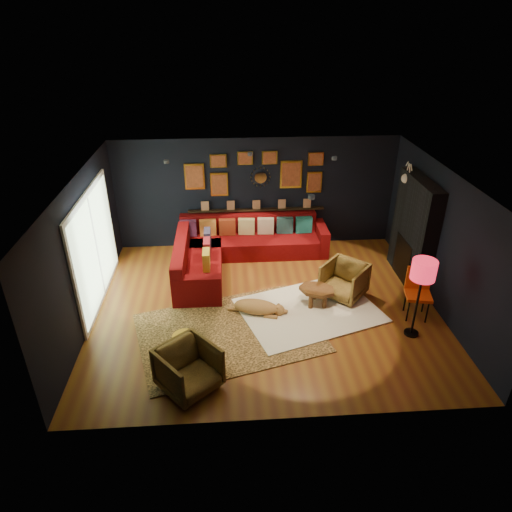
{
  "coord_description": "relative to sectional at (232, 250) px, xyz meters",
  "views": [
    {
      "loc": [
        -0.7,
        -7.27,
        5.08
      ],
      "look_at": [
        -0.17,
        0.3,
        0.97
      ],
      "focal_mm": 32.0,
      "sensor_mm": 36.0,
      "label": 1
    }
  ],
  "objects": [
    {
      "name": "floor_lamp",
      "position": [
        3.11,
        -2.82,
        0.92
      ],
      "size": [
        0.41,
        0.41,
        1.49
      ],
      "color": "black",
      "rests_on": "ground"
    },
    {
      "name": "armchair_right",
      "position": [
        2.18,
        -1.53,
        0.07
      ],
      "size": [
        1.05,
        1.05,
        0.79
      ],
      "primitive_type": "imported",
      "rotation": [
        0.0,
        0.0,
        -0.73
      ],
      "color": "#BB903B",
      "rests_on": "ground"
    },
    {
      "name": "coffee_table",
      "position": [
        1.59,
        -1.81,
        -0.01
      ],
      "size": [
        0.86,
        0.78,
        0.35
      ],
      "rotation": [
        0.0,
        0.0,
        -0.43
      ],
      "color": "brown",
      "rests_on": "shag_rug"
    },
    {
      "name": "shag_rug",
      "position": [
        1.42,
        -2.01,
        -0.31
      ],
      "size": [
        2.95,
        2.52,
        0.03
      ],
      "primitive_type": "cube",
      "rotation": [
        0.0,
        0.0,
        0.33
      ],
      "color": "white",
      "rests_on": "ground"
    },
    {
      "name": "fireplace",
      "position": [
        3.71,
        -0.91,
        0.7
      ],
      "size": [
        0.31,
        1.6,
        2.2
      ],
      "color": "black",
      "rests_on": "ground"
    },
    {
      "name": "armchair_left",
      "position": [
        -0.73,
        -3.86,
        0.08
      ],
      "size": [
        1.08,
        1.07,
        0.81
      ],
      "primitive_type": "imported",
      "rotation": [
        0.0,
        0.0,
        0.7
      ],
      "color": "#BB903B",
      "rests_on": "ground"
    },
    {
      "name": "sliding_door",
      "position": [
        -2.6,
        -1.21,
        0.78
      ],
      "size": [
        0.06,
        2.8,
        2.2
      ],
      "color": "white",
      "rests_on": "ground"
    },
    {
      "name": "dog",
      "position": [
        0.41,
        -2.01,
        -0.12
      ],
      "size": [
        1.27,
        0.87,
        0.36
      ],
      "primitive_type": null,
      "rotation": [
        0.0,
        0.0,
        -0.28
      ],
      "color": "#AF8047",
      "rests_on": "leopard_rug"
    },
    {
      "name": "leopard_rug",
      "position": [
        -0.12,
        -2.57,
        -0.31
      ],
      "size": [
        3.6,
        2.98,
        0.02
      ],
      "primitive_type": "cube",
      "rotation": [
        0.0,
        0.0,
        0.27
      ],
      "color": "tan",
      "rests_on": "ground"
    },
    {
      "name": "gallery_wall",
      "position": [
        0.6,
        0.91,
        1.48
      ],
      "size": [
        3.15,
        0.04,
        1.02
      ],
      "color": "yellow",
      "rests_on": "room_walls"
    },
    {
      "name": "room_walls",
      "position": [
        0.61,
        -1.81,
        1.27
      ],
      "size": [
        6.5,
        6.5,
        6.5
      ],
      "color": "black",
      "rests_on": "ground"
    },
    {
      "name": "deer_head",
      "position": [
        3.75,
        -0.41,
        1.73
      ],
      "size": [
        0.5,
        0.28,
        0.45
      ],
      "color": "white",
      "rests_on": "fireplace"
    },
    {
      "name": "pouf",
      "position": [
        -0.65,
        -0.31,
        -0.11
      ],
      "size": [
        0.55,
        0.55,
        0.36
      ],
      "primitive_type": "cylinder",
      "color": "maroon",
      "rests_on": "shag_rug"
    },
    {
      "name": "sunburst_mirror",
      "position": [
        0.71,
        0.91,
        1.38
      ],
      "size": [
        0.47,
        0.16,
        0.47
      ],
      "color": "silver",
      "rests_on": "room_walls"
    },
    {
      "name": "floor",
      "position": [
        0.61,
        -1.81,
        -0.32
      ],
      "size": [
        6.5,
        6.5,
        0.0
      ],
      "primitive_type": "plane",
      "color": "brown",
      "rests_on": "ground"
    },
    {
      "name": "ceiling_spots",
      "position": [
        0.61,
        -1.01,
        2.24
      ],
      "size": [
        3.3,
        2.5,
        0.06
      ],
      "color": "black",
      "rests_on": "room_walls"
    },
    {
      "name": "gold_stool",
      "position": [
        -0.83,
        -3.2,
        -0.08
      ],
      "size": [
        0.38,
        0.38,
        0.48
      ],
      "primitive_type": "cylinder",
      "color": "yellow",
      "rests_on": "ground"
    },
    {
      "name": "orange_chair",
      "position": [
        3.38,
        -2.23,
        0.24
      ],
      "size": [
        0.53,
        0.53,
        0.96
      ],
      "rotation": [
        0.0,
        0.0,
        -0.2
      ],
      "color": "black",
      "rests_on": "ground"
    },
    {
      "name": "sectional",
      "position": [
        0.0,
        0.0,
        0.0
      ],
      "size": [
        3.41,
        2.69,
        0.86
      ],
      "color": "maroon",
      "rests_on": "ground"
    },
    {
      "name": "ledge",
      "position": [
        0.61,
        0.87,
        0.6
      ],
      "size": [
        3.2,
        0.12,
        0.04
      ],
      "primitive_type": "cube",
      "color": "black",
      "rests_on": "room_walls"
    }
  ]
}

